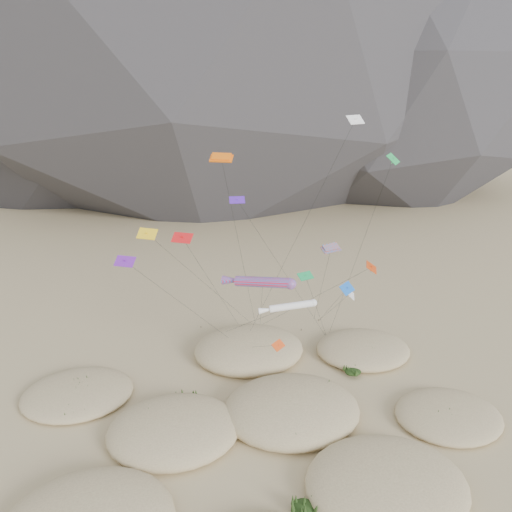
{
  "coord_description": "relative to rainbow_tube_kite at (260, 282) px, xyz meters",
  "views": [
    {
      "loc": [
        -8.46,
        -37.14,
        34.31
      ],
      "look_at": [
        -0.53,
        12.0,
        15.69
      ],
      "focal_mm": 35.0,
      "sensor_mm": 36.0,
      "label": 1
    }
  ],
  "objects": [
    {
      "name": "dune_grass",
      "position": [
        -1.06,
        -9.67,
        -11.75
      ],
      "size": [
        39.91,
        27.05,
        1.57
      ],
      "color": "black",
      "rests_on": "ground"
    },
    {
      "name": "orange_parafoil",
      "position": [
        -3.9,
        -0.5,
        13.3
      ],
      "size": [
        6.87,
        15.19,
        26.77
      ],
      "color": "orange",
      "rests_on": "ground"
    },
    {
      "name": "multi_parafoil",
      "position": [
        8.41,
        1.85,
        2.7
      ],
      "size": [
        3.34,
        13.19,
        15.91
      ],
      "color": "#E94818",
      "rests_on": "ground"
    },
    {
      "name": "dunes",
      "position": [
        -1.53,
        -7.9,
        -11.9
      ],
      "size": [
        50.66,
        39.08,
        3.67
      ],
      "color": "#CCB789",
      "rests_on": "ground"
    },
    {
      "name": "delta_kites",
      "position": [
        2.91,
        -0.34,
        4.56
      ],
      "size": [
        30.27,
        19.64,
        29.52
      ],
      "color": "yellow",
      "rests_on": "ground"
    },
    {
      "name": "rainbow_tube_kite",
      "position": [
        0.0,
        0.0,
        0.0
      ],
      "size": [
        7.81,
        14.91,
        13.54
      ],
      "color": "#EE193D",
      "rests_on": "ground"
    },
    {
      "name": "white_tube_kite",
      "position": [
        2.77,
        -2.22,
        -2.11
      ],
      "size": [
        10.81,
        13.52,
        11.13
      ],
      "color": "white",
      "rests_on": "ground"
    },
    {
      "name": "ground",
      "position": [
        0.04,
        -12.11,
        -12.59
      ],
      "size": [
        500.0,
        500.0,
        0.0
      ],
      "primitive_type": "plane",
      "color": "#CCB789",
      "rests_on": "ground"
    },
    {
      "name": "kite_stakes",
      "position": [
        2.25,
        11.12,
        -12.44
      ],
      "size": [
        17.12,
        6.44,
        0.3
      ],
      "color": "#3F2D1E",
      "rests_on": "ground"
    }
  ]
}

